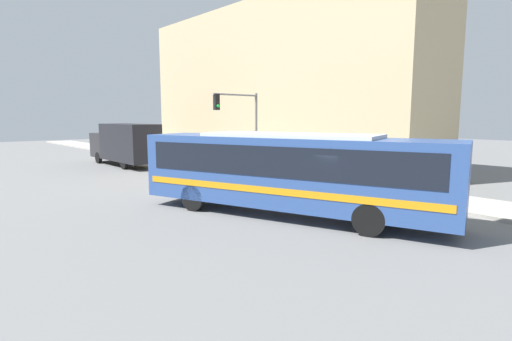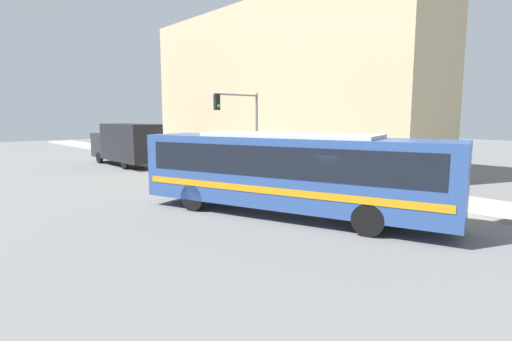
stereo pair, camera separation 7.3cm
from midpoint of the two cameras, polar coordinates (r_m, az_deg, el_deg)
name	(u,v)px [view 2 (the right image)]	position (r m, az deg, el deg)	size (l,w,h in m)	color
ground_plane	(324,220)	(14.82, 9.84, -7.01)	(120.00, 120.00, 0.00)	slate
sidewalk	(183,161)	(33.97, -10.26, 1.40)	(3.38, 70.00, 0.15)	#A8A399
building_facade	(276,87)	(31.76, 2.93, 11.77)	(6.00, 25.53, 11.98)	tan
city_bus	(289,168)	(14.92, 4.86, 0.30)	(6.16, 12.04, 3.12)	#2D4C8C
delivery_truck	(125,143)	(32.10, -18.11, 3.74)	(2.21, 8.44, 3.20)	black
fire_hydrant	(353,183)	(20.08, 13.84, -1.73)	(0.27, 0.36, 0.74)	red
traffic_light_pole	(242,119)	(24.08, -1.90, 7.40)	(3.28, 0.35, 5.00)	slate
parking_meter	(244,160)	(25.71, -1.68, 1.53)	(0.14, 0.14, 1.20)	slate
pedestrian_near_corner	(336,166)	(22.64, 11.46, 0.65)	(0.34, 0.34, 1.69)	#47382D
pedestrian_mid_block	(218,154)	(29.16, -5.35, 2.35)	(0.34, 0.34, 1.72)	#47382D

